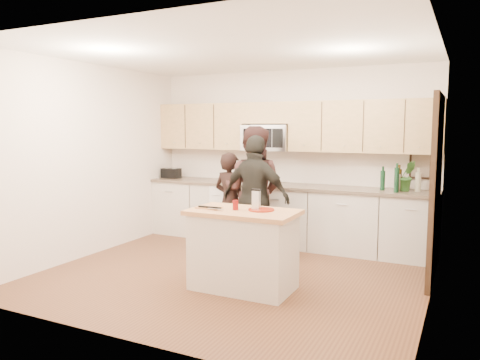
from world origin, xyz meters
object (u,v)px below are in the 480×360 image
at_px(woman_left, 230,202).
at_px(woman_center, 253,191).
at_px(toaster, 171,173).
at_px(island, 243,249).
at_px(woman_right, 256,198).

height_order(woman_left, woman_center, woman_center).
relative_size(woman_left, woman_center, 0.79).
xyz_separation_m(toaster, woman_left, (1.50, -0.69, -0.30)).
height_order(island, woman_center, woman_center).
bearing_deg(woman_center, woman_left, -7.01).
distance_m(toaster, woman_center, 1.99).
bearing_deg(woman_center, toaster, -28.34).
xyz_separation_m(toaster, woman_right, (2.02, -0.93, -0.17)).
distance_m(toaster, woman_right, 2.23).
xyz_separation_m(island, woman_right, (-0.36, 1.14, 0.40)).
distance_m(woman_center, woman_right, 0.30).
bearing_deg(woman_right, woman_center, -52.13).
distance_m(island, woman_right, 1.26).
height_order(toaster, woman_left, woman_left).
height_order(island, woman_right, woman_right).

